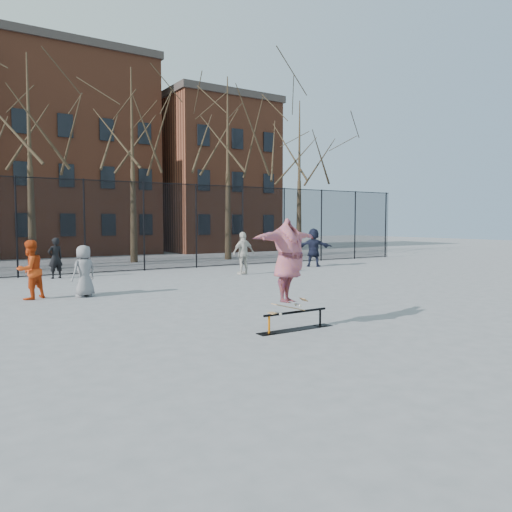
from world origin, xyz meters
TOP-DOWN VIEW (x-y plane):
  - ground at (0.00, 0.00)m, footprint 100.00×100.00m
  - skate_rail at (-0.62, -0.46)m, footprint 1.78×0.27m
  - skateboard at (-0.80, -0.46)m, footprint 0.80×0.19m
  - skater at (-0.80, -0.46)m, footprint 2.16×1.27m
  - bystander_black at (-2.79, 12.00)m, footprint 0.66×0.52m
  - bystander_red at (-4.49, 6.87)m, footprint 1.04×0.98m
  - bystander_white at (4.10, 9.22)m, footprint 1.08×0.53m
  - bystander_navy at (8.93, 10.45)m, footprint 1.61×1.64m
  - bystander_extra at (-3.09, 6.50)m, footprint 0.87×0.72m
  - fence at (-0.01, 13.00)m, footprint 34.03×0.07m
  - tree_row at (-0.25, 17.15)m, footprint 33.66×7.46m
  - rowhouses at (0.72, 26.00)m, footprint 29.00×7.00m

SIDE VIEW (x-z plane):
  - ground at x=0.00m, z-range 0.00..0.00m
  - skate_rail at x=-0.62m, z-range -0.04..0.35m
  - skateboard at x=-0.80m, z-range 0.39..0.49m
  - bystander_extra at x=-3.09m, z-range 0.00..1.53m
  - bystander_black at x=-2.79m, z-range 0.00..1.59m
  - bystander_red at x=-4.49m, z-range 0.00..1.69m
  - bystander_white at x=4.10m, z-range 0.00..1.79m
  - bystander_navy at x=8.93m, z-range 0.00..1.88m
  - skater at x=-0.80m, z-range 0.49..2.19m
  - fence at x=-0.01m, z-range 0.05..4.05m
  - rowhouses at x=0.72m, z-range -0.44..12.56m
  - tree_row at x=-0.25m, z-range 2.02..12.69m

